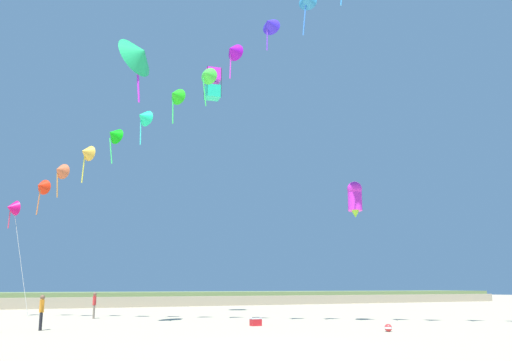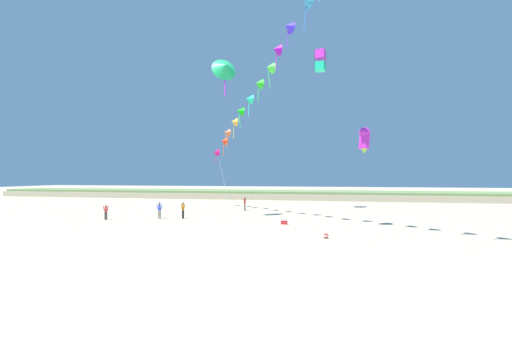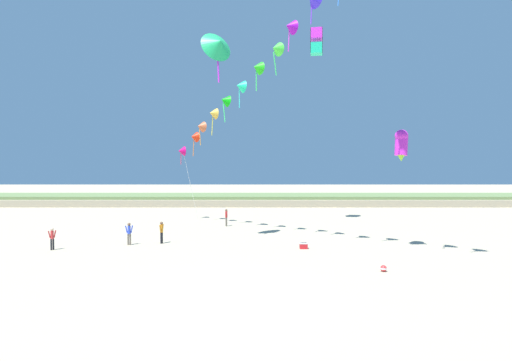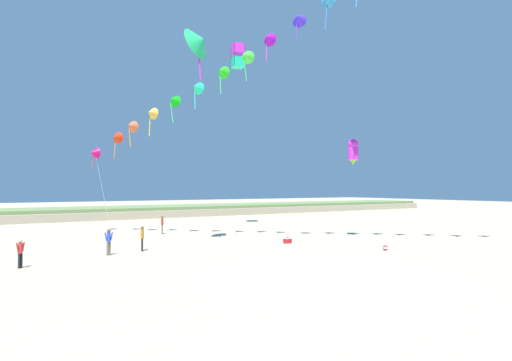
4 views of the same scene
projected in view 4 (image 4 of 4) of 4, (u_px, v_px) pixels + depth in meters
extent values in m
plane|color=tan|center=(327.00, 273.00, 20.26)|extent=(240.00, 240.00, 0.00)
cube|color=tan|center=(122.00, 213.00, 59.14)|extent=(120.00, 11.53, 1.06)
cube|color=#6B844C|center=(122.00, 209.00, 59.16)|extent=(120.00, 9.80, 0.61)
cylinder|color=#726656|center=(108.00, 249.00, 25.48)|extent=(0.12, 0.12, 0.85)
cylinder|color=#726656|center=(110.00, 249.00, 25.60)|extent=(0.12, 0.12, 0.85)
cylinder|color=blue|center=(109.00, 237.00, 25.55)|extent=(0.22, 0.22, 0.60)
cylinder|color=blue|center=(106.00, 237.00, 25.41)|extent=(0.22, 0.15, 0.57)
cylinder|color=blue|center=(112.00, 236.00, 25.70)|extent=(0.22, 0.15, 0.57)
sphere|color=brown|center=(109.00, 231.00, 25.56)|extent=(0.23, 0.23, 0.23)
cylinder|color=#726656|center=(162.00, 230.00, 37.23)|extent=(0.13, 0.13, 0.87)
cylinder|color=#726656|center=(162.00, 229.00, 37.38)|extent=(0.13, 0.13, 0.87)
cylinder|color=red|center=(162.00, 222.00, 37.32)|extent=(0.23, 0.23, 0.62)
cylinder|color=red|center=(162.00, 221.00, 37.13)|extent=(0.13, 0.22, 0.58)
cylinder|color=red|center=(162.00, 221.00, 37.51)|extent=(0.13, 0.22, 0.58)
sphere|color=brown|center=(162.00, 217.00, 37.33)|extent=(0.24, 0.24, 0.24)
cylinder|color=black|center=(142.00, 245.00, 27.35)|extent=(0.12, 0.12, 0.85)
cylinder|color=black|center=(142.00, 245.00, 27.20)|extent=(0.12, 0.12, 0.85)
cylinder|color=orange|center=(142.00, 234.00, 27.29)|extent=(0.23, 0.23, 0.61)
cylinder|color=orange|center=(142.00, 233.00, 27.48)|extent=(0.14, 0.22, 0.57)
cylinder|color=orange|center=(142.00, 234.00, 27.10)|extent=(0.14, 0.22, 0.57)
sphere|color=brown|center=(142.00, 228.00, 27.30)|extent=(0.23, 0.23, 0.23)
cylinder|color=black|center=(19.00, 261.00, 21.37)|extent=(0.12, 0.12, 0.80)
cylinder|color=black|center=(21.00, 261.00, 21.50)|extent=(0.12, 0.12, 0.80)
cylinder|color=red|center=(20.00, 248.00, 21.45)|extent=(0.21, 0.21, 0.57)
cylinder|color=red|center=(17.00, 248.00, 21.27)|extent=(0.19, 0.19, 0.54)
cylinder|color=red|center=(23.00, 247.00, 21.62)|extent=(0.19, 0.19, 0.54)
sphere|color=beige|center=(20.00, 241.00, 21.46)|extent=(0.22, 0.22, 0.22)
cone|color=#D10B64|center=(94.00, 153.00, 38.66)|extent=(1.14, 1.30, 1.10)
cylinder|color=#E5395D|center=(93.00, 162.00, 38.70)|extent=(0.11, 0.23, 1.28)
cone|color=red|center=(116.00, 137.00, 38.01)|extent=(1.29, 1.30, 1.12)
cylinder|color=orange|center=(115.00, 149.00, 38.04)|extent=(0.20, 0.23, 1.84)
cone|color=#CD6038|center=(131.00, 126.00, 36.93)|extent=(1.31, 1.33, 1.14)
cylinder|color=orange|center=(130.00, 138.00, 36.97)|extent=(0.19, 0.08, 1.68)
cone|color=gold|center=(151.00, 113.00, 36.44)|extent=(1.22, 1.34, 1.14)
cylinder|color=yellow|center=(150.00, 126.00, 36.48)|extent=(0.17, 0.13, 1.93)
cone|color=#0BC210|center=(173.00, 100.00, 35.31)|extent=(1.34, 1.41, 1.22)
cylinder|color=#39E567|center=(172.00, 113.00, 35.34)|extent=(0.26, 0.26, 1.79)
cone|color=#1CEB9F|center=(196.00, 87.00, 34.65)|extent=(1.26, 1.36, 1.17)
cylinder|color=#39E5CF|center=(195.00, 100.00, 34.68)|extent=(0.10, 0.14, 1.68)
cone|color=#21D31A|center=(222.00, 71.00, 33.77)|extent=(1.27, 1.35, 1.15)
cylinder|color=#39E55C|center=(220.00, 84.00, 33.80)|extent=(0.09, 0.22, 1.70)
cone|color=#42EA3B|center=(247.00, 56.00, 33.12)|extent=(1.26, 1.30, 1.11)
cylinder|color=#39E55C|center=(245.00, 70.00, 33.16)|extent=(0.30, 0.10, 1.84)
cone|color=purple|center=(268.00, 38.00, 32.10)|extent=(1.20, 1.33, 1.13)
cylinder|color=#E539E0|center=(267.00, 51.00, 32.14)|extent=(0.14, 0.14, 1.59)
cone|color=#402AEE|center=(298.00, 19.00, 30.96)|extent=(1.37, 1.40, 1.20)
cylinder|color=#7639E5|center=(297.00, 31.00, 31.00)|extent=(0.14, 0.14, 1.45)
cone|color=#318FC6|center=(328.00, 0.00, 30.48)|extent=(1.34, 1.35, 1.17)
cylinder|color=#397DE5|center=(326.00, 16.00, 30.51)|extent=(0.31, 0.08, 2.07)
cylinder|color=silver|center=(103.00, 192.00, 39.38)|extent=(1.64, 0.48, 7.89)
cylinder|color=#DF2BCE|center=(353.00, 152.00, 34.74)|extent=(1.34, 1.35, 1.54)
sphere|color=#DF2BCE|center=(353.00, 144.00, 34.75)|extent=(0.92, 0.92, 0.92)
cone|color=#8DE52D|center=(353.00, 161.00, 34.72)|extent=(1.12, 1.12, 0.70)
sphere|color=black|center=(353.00, 141.00, 34.75)|extent=(0.19, 0.19, 0.19)
cone|color=#24C76C|center=(199.00, 41.00, 30.22)|extent=(3.06, 2.81, 2.66)
cone|color=#C72DE5|center=(199.00, 41.00, 30.22)|extent=(1.71, 1.59, 1.49)
cylinder|color=#C72DE5|center=(199.00, 63.00, 30.18)|extent=(0.25, 0.40, 2.60)
cube|color=#1BD49A|center=(238.00, 63.00, 44.47)|extent=(1.39, 1.39, 1.07)
cube|color=#E52DDC|center=(238.00, 49.00, 44.50)|extent=(1.39, 1.39, 1.07)
cylinder|color=black|center=(245.00, 55.00, 44.15)|extent=(0.04, 0.04, 2.61)
cylinder|color=black|center=(241.00, 58.00, 45.27)|extent=(0.04, 0.04, 2.61)
cylinder|color=black|center=(231.00, 57.00, 44.82)|extent=(0.04, 0.04, 2.61)
cylinder|color=black|center=(234.00, 54.00, 43.70)|extent=(0.04, 0.04, 2.61)
cube|color=red|center=(287.00, 241.00, 31.10)|extent=(0.56, 0.40, 0.36)
cube|color=white|center=(287.00, 238.00, 31.10)|extent=(0.58, 0.41, 0.06)
cylinder|color=black|center=(287.00, 238.00, 31.11)|extent=(0.45, 0.03, 0.03)
sphere|color=red|center=(385.00, 248.00, 27.60)|extent=(0.36, 0.36, 0.36)
cylinder|color=white|center=(385.00, 248.00, 27.60)|extent=(0.36, 0.36, 0.09)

